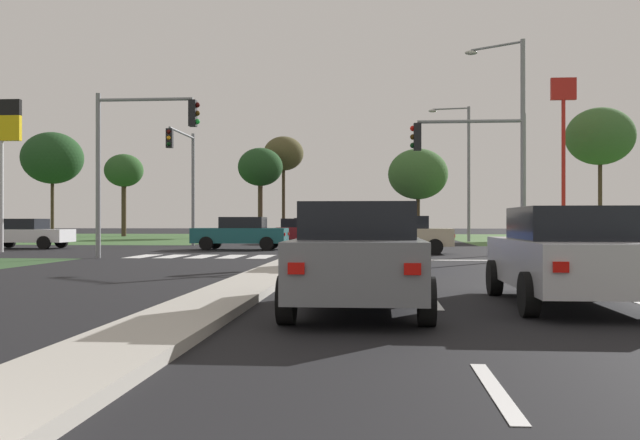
% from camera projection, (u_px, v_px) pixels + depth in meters
% --- Properties ---
extents(ground_plane, '(200.00, 200.00, 0.00)m').
position_uv_depth(ground_plane, '(321.00, 251.00, 31.57)').
color(ground_plane, black).
extents(grass_verge_far_left, '(35.00, 35.00, 0.01)m').
position_uv_depth(grass_verge_far_left, '(37.00, 237.00, 58.09)').
color(grass_verge_far_left, '#385B2D').
rests_on(grass_verge_far_left, ground).
extents(median_island_near, '(1.20, 22.00, 0.14)m').
position_uv_depth(median_island_near, '(235.00, 292.00, 12.64)').
color(median_island_near, '#ADA89E').
rests_on(median_island_near, ground).
extents(median_island_far, '(1.20, 36.00, 0.14)m').
position_uv_depth(median_island_far, '(346.00, 237.00, 56.49)').
color(median_island_far, '#ADA89E').
rests_on(median_island_far, ground).
extents(lane_dash_near, '(0.14, 2.00, 0.01)m').
position_uv_depth(lane_dash_near, '(496.00, 390.00, 5.58)').
color(lane_dash_near, silver).
rests_on(lane_dash_near, ground).
extents(lane_dash_second, '(0.14, 2.00, 0.01)m').
position_uv_depth(lane_dash_second, '(435.00, 303.00, 11.56)').
color(lane_dash_second, silver).
rests_on(lane_dash_second, ground).
extents(lane_dash_third, '(0.14, 2.00, 0.01)m').
position_uv_depth(lane_dash_third, '(415.00, 275.00, 17.54)').
color(lane_dash_third, silver).
rests_on(lane_dash_third, ground).
extents(lane_dash_fourth, '(0.14, 2.00, 0.01)m').
position_uv_depth(lane_dash_fourth, '(406.00, 261.00, 23.52)').
color(lane_dash_fourth, silver).
rests_on(lane_dash_fourth, ground).
extents(lane_dash_fifth, '(0.14, 2.00, 0.01)m').
position_uv_depth(lane_dash_fifth, '(400.00, 253.00, 29.50)').
color(lane_dash_fifth, silver).
rests_on(lane_dash_fifth, ground).
extents(edge_line_right, '(0.14, 24.00, 0.01)m').
position_uv_depth(edge_line_right, '(609.00, 293.00, 13.07)').
color(edge_line_right, silver).
rests_on(edge_line_right, ground).
extents(stop_bar_near, '(6.40, 0.50, 0.01)m').
position_uv_depth(stop_bar_near, '(414.00, 260.00, 24.29)').
color(stop_bar_near, silver).
rests_on(stop_bar_near, ground).
extents(crosswalk_bar_near, '(0.70, 2.80, 0.01)m').
position_uv_depth(crosswalk_bar_near, '(143.00, 256.00, 26.92)').
color(crosswalk_bar_near, silver).
rests_on(crosswalk_bar_near, ground).
extents(crosswalk_bar_second, '(0.70, 2.80, 0.01)m').
position_uv_depth(crosswalk_bar_second, '(172.00, 256.00, 26.82)').
color(crosswalk_bar_second, silver).
rests_on(crosswalk_bar_second, ground).
extents(crosswalk_bar_third, '(0.70, 2.80, 0.01)m').
position_uv_depth(crosswalk_bar_third, '(202.00, 256.00, 26.73)').
color(crosswalk_bar_third, silver).
rests_on(crosswalk_bar_third, ground).
extents(crosswalk_bar_fourth, '(0.70, 2.80, 0.01)m').
position_uv_depth(crosswalk_bar_fourth, '(232.00, 257.00, 26.63)').
color(crosswalk_bar_fourth, silver).
rests_on(crosswalk_bar_fourth, ground).
extents(crosswalk_bar_fifth, '(0.70, 2.80, 0.01)m').
position_uv_depth(crosswalk_bar_fifth, '(262.00, 257.00, 26.54)').
color(crosswalk_bar_fifth, silver).
rests_on(crosswalk_bar_fifth, ground).
extents(crosswalk_bar_sixth, '(0.70, 2.80, 0.01)m').
position_uv_depth(crosswalk_bar_sixth, '(292.00, 257.00, 26.45)').
color(crosswalk_bar_sixth, silver).
rests_on(crosswalk_bar_sixth, ground).
extents(crosswalk_bar_seventh, '(0.70, 2.80, 0.01)m').
position_uv_depth(crosswalk_bar_seventh, '(323.00, 257.00, 26.35)').
color(crosswalk_bar_seventh, silver).
rests_on(crosswalk_bar_seventh, ground).
extents(crosswalk_bar_eighth, '(0.70, 2.80, 0.01)m').
position_uv_depth(crosswalk_bar_eighth, '(353.00, 257.00, 26.26)').
color(crosswalk_bar_eighth, silver).
rests_on(crosswalk_bar_eighth, ground).
extents(car_red_near, '(2.01, 4.51, 1.57)m').
position_uv_depth(car_red_near, '(307.00, 229.00, 48.17)').
color(car_red_near, '#A31919').
rests_on(car_red_near, ground).
extents(car_white_second, '(4.34, 2.10, 1.47)m').
position_uv_depth(car_white_second, '(25.00, 233.00, 34.73)').
color(car_white_second, silver).
rests_on(car_white_second, ground).
extents(car_blue_third, '(2.08, 4.63, 1.59)m').
position_uv_depth(car_blue_third, '(365.00, 240.00, 19.81)').
color(car_blue_third, navy).
rests_on(car_blue_third, ground).
extents(car_maroon_fourth, '(2.04, 4.54, 1.51)m').
position_uv_depth(car_maroon_fourth, '(296.00, 231.00, 42.34)').
color(car_maroon_fourth, maroon).
rests_on(car_maroon_fourth, ground).
extents(car_beige_fifth, '(4.33, 2.08, 1.56)m').
position_uv_depth(car_beige_fifth, '(401.00, 234.00, 29.18)').
color(car_beige_fifth, '#BCAD8E').
rests_on(car_beige_fifth, ground).
extents(car_grey_sixth, '(2.03, 4.26, 1.61)m').
position_uv_depth(car_grey_sixth, '(359.00, 257.00, 10.38)').
color(car_grey_sixth, slate).
rests_on(car_grey_sixth, ground).
extents(car_silver_seventh, '(2.08, 4.61, 1.57)m').
position_uv_depth(car_silver_seventh, '(569.00, 255.00, 11.19)').
color(car_silver_seventh, '#B7B7BC').
rests_on(car_silver_seventh, ground).
extents(car_teal_eighth, '(4.45, 2.05, 1.55)m').
position_uv_depth(car_teal_eighth, '(241.00, 233.00, 33.30)').
color(car_teal_eighth, '#19565B').
rests_on(car_teal_eighth, ground).
extents(traffic_signal_near_left, '(3.86, 0.32, 6.01)m').
position_uv_depth(traffic_signal_near_left, '(133.00, 146.00, 25.52)').
color(traffic_signal_near_left, gray).
rests_on(traffic_signal_near_left, ground).
extents(traffic_signal_near_right, '(4.00, 0.32, 5.08)m').
position_uv_depth(traffic_signal_near_right, '(480.00, 160.00, 24.50)').
color(traffic_signal_near_right, gray).
rests_on(traffic_signal_near_right, ground).
extents(traffic_signal_far_left, '(0.32, 4.74, 6.19)m').
position_uv_depth(traffic_signal_far_left, '(185.00, 167.00, 37.17)').
color(traffic_signal_far_left, gray).
rests_on(traffic_signal_far_left, ground).
extents(street_lamp_second, '(2.32, 1.59, 8.91)m').
position_uv_depth(street_lamp_second, '(517.00, 133.00, 29.33)').
color(street_lamp_second, gray).
rests_on(street_lamp_second, ground).
extents(street_lamp_third, '(2.73, 0.61, 8.95)m').
position_uv_depth(street_lamp_third, '(465.00, 165.00, 46.62)').
color(street_lamp_third, gray).
rests_on(street_lamp_third, ground).
extents(pedestrian_at_median, '(0.34, 0.34, 1.74)m').
position_uv_depth(pedestrian_at_median, '(341.00, 224.00, 44.92)').
color(pedestrian_at_median, '#4C4C4C').
rests_on(pedestrian_at_median, median_island_far).
extents(fastfood_pole_sign, '(1.80, 0.40, 11.71)m').
position_uv_depth(fastfood_pole_sign, '(563.00, 122.00, 50.79)').
color(fastfood_pole_sign, red).
rests_on(fastfood_pole_sign, ground).
extents(fuel_price_totem, '(1.80, 0.24, 6.64)m').
position_uv_depth(fuel_price_totem, '(1.00, 140.00, 30.59)').
color(fuel_price_totem, silver).
rests_on(fuel_price_totem, ground).
extents(treeline_near, '(5.47, 5.47, 9.37)m').
position_uv_depth(treeline_near, '(52.00, 158.00, 63.30)').
color(treeline_near, '#423323').
rests_on(treeline_near, ground).
extents(treeline_second, '(3.44, 3.44, 7.35)m').
position_uv_depth(treeline_second, '(124.00, 171.00, 62.79)').
color(treeline_second, '#423323').
rests_on(treeline_second, ground).
extents(treeline_third, '(3.74, 3.74, 7.48)m').
position_uv_depth(treeline_third, '(260.00, 168.00, 58.69)').
color(treeline_third, '#423323').
rests_on(treeline_third, ground).
extents(treeline_fourth, '(3.56, 3.56, 8.87)m').
position_uv_depth(treeline_fourth, '(284.00, 154.00, 62.30)').
color(treeline_fourth, '#423323').
rests_on(treeline_fourth, ground).
extents(treeline_fifth, '(5.20, 5.20, 7.67)m').
position_uv_depth(treeline_fifth, '(418.00, 174.00, 61.20)').
color(treeline_fifth, '#423323').
rests_on(treeline_fifth, ground).
extents(treeline_sixth, '(5.24, 5.24, 10.19)m').
position_uv_depth(treeline_sixth, '(600.00, 137.00, 54.64)').
color(treeline_sixth, '#423323').
rests_on(treeline_sixth, ground).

